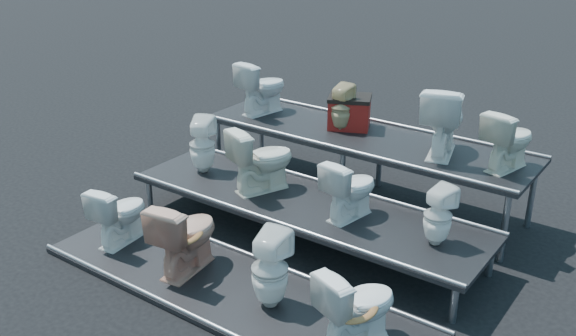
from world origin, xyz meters
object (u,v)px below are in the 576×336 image
Objects in this scene: toilet_4 at (202,145)px; toilet_5 at (262,159)px; toilet_3 at (357,305)px; toilet_8 at (262,87)px; toilet_1 at (186,235)px; red_crate at (349,114)px; toilet_10 at (443,120)px; toilet_11 at (509,140)px; toilet_2 at (270,269)px; toilet_7 at (438,216)px; toilet_9 at (341,108)px; toilet_0 at (120,213)px; toilet_6 at (350,188)px.

toilet_4 is 0.92m from toilet_5.
toilet_3 is 4.06m from toilet_8.
toilet_1 is at bearing 101.48° from toilet_4.
toilet_8 reaches higher than red_crate.
toilet_11 is at bearing 165.03° from toilet_10.
toilet_3 is at bearing 170.20° from toilet_5.
toilet_2 is (1.07, 0.00, -0.02)m from toilet_1.
toilet_7 is 1.02× the size of toilet_9.
toilet_4 is 0.97× the size of toilet_8.
toilet_10 is at bearing -177.13° from toilet_4.
toilet_7 is 2.39m from red_crate.
toilet_3 is 1.02× the size of toilet_8.
toilet_7 is at bearing 147.23° from toilet_9.
toilet_0 is 0.99× the size of toilet_4.
toilet_1 is 1.31× the size of toilet_7.
toilet_10 is 0.76m from toilet_11.
toilet_8 is at bearing -5.72° from toilet_7.
toilet_2 reaches higher than toilet_3.
red_crate is (-2.07, 0.16, -0.15)m from toilet_11.
toilet_11 is at bearing -121.36° from toilet_2.
toilet_10 is (2.51, 1.30, 0.46)m from toilet_4.
toilet_5 reaches higher than toilet_4.
red_crate reaches higher than toilet_1.
red_crate is (1.19, 1.46, 0.23)m from toilet_4.
toilet_8 is at bearing 14.28° from toilet_11.
toilet_3 is 1.22× the size of toilet_9.
toilet_5 reaches higher than toilet_0.
toilet_2 is at bearing 153.09° from toilet_5.
toilet_3 is at bearing 150.04° from toilet_8.
toilet_10 is at bearing -31.75° from red_crate.
toilet_2 is 2.42m from toilet_4.
red_crate is at bearing -120.29° from toilet_0.
red_crate is (1.24, 2.76, 0.64)m from toilet_0.
toilet_0 is 1.05× the size of toilet_6.
toilet_1 is 0.98× the size of toilet_10.
toilet_7 is 1.50m from toilet_10.
toilet_2 is at bearing 67.92° from toilet_7.
toilet_7 is (3.11, 1.30, 0.36)m from toilet_0.
toilet_6 is (2.08, 0.00, -0.02)m from toilet_4.
toilet_9 is (-0.91, 1.30, 0.37)m from toilet_6.
toilet_7 is at bearing 168.33° from toilet_8.
toilet_2 is 2.83m from toilet_9.
toilet_3 is at bearing 131.56° from toilet_4.
toilet_7 is at bearing -157.01° from toilet_5.
toilet_3 is 1.11× the size of toilet_6.
toilet_0 is at bearing 101.45° from toilet_8.
toilet_0 is at bearing 30.53° from toilet_10.
toilet_8 is 1.07× the size of toilet_11.
toilet_8 reaches higher than toilet_3.
toilet_5 is 1.68m from toilet_8.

